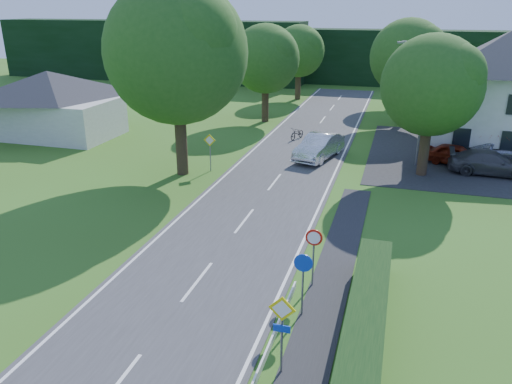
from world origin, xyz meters
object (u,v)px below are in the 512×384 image
(moving_car, at_px, (319,146))
(parked_car_silver_b, at_px, (498,150))
(streetlight, at_px, (421,98))
(parked_car_red, at_px, (456,155))
(motorcycle, at_px, (297,133))
(parked_car_grey, at_px, (491,163))
(parked_car_silver_a, at_px, (462,141))
(parasol, at_px, (493,146))

(moving_car, height_order, parked_car_silver_b, moving_car)
(streetlight, distance_m, parked_car_red, 4.64)
(motorcycle, bearing_deg, parked_car_silver_b, 12.69)
(motorcycle, bearing_deg, parked_car_grey, -1.60)
(parked_car_silver_a, bearing_deg, parked_car_silver_b, -126.44)
(motorcycle, xyz_separation_m, parked_car_red, (11.49, -3.56, 0.20))
(streetlight, height_order, parked_car_silver_b, streetlight)
(moving_car, relative_size, parked_car_red, 1.30)
(parked_car_red, distance_m, parked_car_silver_b, 3.46)
(parked_car_red, relative_size, parked_car_grey, 0.78)
(motorcycle, distance_m, parasol, 14.08)
(parked_car_grey, bearing_deg, parasol, -7.05)
(motorcycle, relative_size, parasol, 0.78)
(parked_car_silver_a, xyz_separation_m, parked_car_silver_b, (2.18, -1.60, -0.09))
(parasol, bearing_deg, parked_car_grey, -98.95)
(motorcycle, relative_size, parked_car_silver_a, 0.38)
(streetlight, height_order, parked_car_silver_a, streetlight)
(parked_car_silver_a, bearing_deg, streetlight, 142.62)
(parked_car_red, relative_size, parasol, 1.71)
(parked_car_grey, distance_m, parked_car_silver_b, 3.59)
(streetlight, bearing_deg, parked_car_silver_b, 26.59)
(moving_car, distance_m, motorcycle, 5.39)
(streetlight, bearing_deg, moving_car, -176.77)
(parked_car_red, bearing_deg, parked_car_silver_a, 4.22)
(parked_car_red, xyz_separation_m, parked_car_silver_b, (2.88, 1.91, 0.01))
(parked_car_red, height_order, parked_car_silver_a, parked_car_silver_a)
(parked_car_silver_b, bearing_deg, parked_car_silver_a, 38.83)
(parked_car_red, distance_m, parked_car_grey, 2.48)
(parked_car_silver_a, distance_m, parasol, 2.59)
(parked_car_silver_b, bearing_deg, streetlight, 101.69)
(moving_car, bearing_deg, parked_car_red, 21.88)
(streetlight, relative_size, motorcycle, 4.46)
(streetlight, bearing_deg, parked_car_red, 17.72)
(streetlight, xyz_separation_m, parked_car_grey, (4.55, -0.71, -3.69))
(parasol, bearing_deg, moving_car, -166.11)
(motorcycle, distance_m, parked_car_grey, 14.37)
(parasol, bearing_deg, streetlight, -154.01)
(parked_car_red, distance_m, parked_car_silver_a, 3.59)
(parked_car_silver_b, bearing_deg, parasol, 108.19)
(parked_car_silver_a, height_order, parked_car_silver_b, parked_car_silver_a)
(parked_car_red, distance_m, parasol, 2.96)
(motorcycle, height_order, parked_car_silver_b, parked_car_silver_b)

